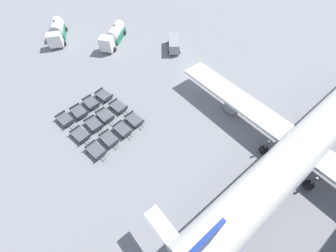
{
  "coord_description": "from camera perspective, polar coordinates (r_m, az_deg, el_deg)",
  "views": [
    {
      "loc": [
        21.17,
        -23.32,
        25.26
      ],
      "look_at": [
        7.46,
        -12.35,
        2.28
      ],
      "focal_mm": 24.0,
      "sensor_mm": 36.0,
      "label": 1
    }
  ],
  "objects": [
    {
      "name": "service_van",
      "position": [
        45.06,
        1.5,
        20.2
      ],
      "size": [
        5.03,
        4.48,
        2.03
      ],
      "color": "gray",
      "rests_on": "ground_plane"
    },
    {
      "name": "baggage_dolly_row_far_col_b",
      "position": [
        34.34,
        -12.46,
        4.86
      ],
      "size": [
        3.31,
        2.04,
        0.92
      ],
      "color": "#515459",
      "rests_on": "ground_plane"
    },
    {
      "name": "baggage_dolly_row_mid_a_col_a",
      "position": [
        35.31,
        -21.68,
        3.34
      ],
      "size": [
        3.28,
        1.91,
        0.92
      ],
      "color": "#515459",
      "rests_on": "ground_plane"
    },
    {
      "name": "baggage_dolly_row_mid_b_col_b",
      "position": [
        33.6,
        -15.68,
        2.53
      ],
      "size": [
        3.29,
        1.92,
        0.92
      ],
      "color": "#515459",
      "rests_on": "ground_plane"
    },
    {
      "name": "baggage_dolly_row_far_col_c",
      "position": [
        32.22,
        -8.52,
        1.56
      ],
      "size": [
        3.29,
        1.92,
        0.92
      ],
      "color": "#515459",
      "rests_on": "ground_plane"
    },
    {
      "name": "fuel_tanker_primary",
      "position": [
        48.33,
        -13.64,
        21.44
      ],
      "size": [
        6.99,
        7.78,
        2.85
      ],
      "color": "white",
      "rests_on": "ground_plane"
    },
    {
      "name": "fuel_tanker_secondary",
      "position": [
        52.94,
        -26.38,
        20.67
      ],
      "size": [
        7.88,
        5.58,
        3.18
      ],
      "color": "white",
      "rests_on": "ground_plane"
    },
    {
      "name": "baggage_dolly_row_near_col_b",
      "position": [
        32.53,
        -21.34,
        -2.1
      ],
      "size": [
        3.32,
        2.05,
        0.92
      ],
      "color": "#515459",
      "rests_on": "ground_plane"
    },
    {
      "name": "baggage_dolly_row_mid_b_col_c",
      "position": [
        31.45,
        -11.38,
        -0.85
      ],
      "size": [
        3.3,
        1.98,
        0.92
      ],
      "color": "#515459",
      "rests_on": "ground_plane"
    },
    {
      "name": "baggage_dolly_row_near_col_c",
      "position": [
        30.4,
        -17.78,
        -5.92
      ],
      "size": [
        3.31,
        2.03,
        0.92
      ],
      "color": "#515459",
      "rests_on": "ground_plane"
    },
    {
      "name": "baggage_dolly_row_far_col_a",
      "position": [
        36.53,
        -15.93,
        7.5
      ],
      "size": [
        3.32,
        2.11,
        0.92
      ],
      "color": "#515459",
      "rests_on": "ground_plane"
    },
    {
      "name": "baggage_dolly_row_mid_a_col_b",
      "position": [
        33.06,
        -18.28,
        0.45
      ],
      "size": [
        3.28,
        1.89,
        0.92
      ],
      "color": "#515459",
      "rests_on": "ground_plane"
    },
    {
      "name": "baggage_dolly_row_near_col_a",
      "position": [
        35.11,
        -24.64,
        1.53
      ],
      "size": [
        3.31,
        2.01,
        0.92
      ],
      "color": "#515459",
      "rests_on": "ground_plane"
    },
    {
      "name": "ground_plane",
      "position": [
        40.37,
        7.28,
        13.43
      ],
      "size": [
        500.0,
        500.0,
        0.0
      ],
      "primitive_type": "plane",
      "color": "gray"
    },
    {
      "name": "stand_guidance_stripe",
      "position": [
        28.26,
        21.33,
        -18.31
      ],
      "size": [
        0.8,
        26.05,
        0.01
      ],
      "color": "white",
      "rests_on": "ground_plane"
    },
    {
      "name": "airplane",
      "position": [
        31.52,
        32.78,
        -2.46
      ],
      "size": [
        38.5,
        47.1,
        12.34
      ],
      "color": "white",
      "rests_on": "ground_plane"
    },
    {
      "name": "baggage_dolly_row_mid_a_col_c",
      "position": [
        30.94,
        -14.69,
        -3.17
      ],
      "size": [
        3.3,
        1.95,
        0.92
      ],
      "color": "#515459",
      "rests_on": "ground_plane"
    },
    {
      "name": "baggage_dolly_row_mid_b_col_a",
      "position": [
        35.97,
        -18.92,
        5.59
      ],
      "size": [
        3.28,
        1.9,
        0.92
      ],
      "color": "#515459",
      "rests_on": "ground_plane"
    }
  ]
}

